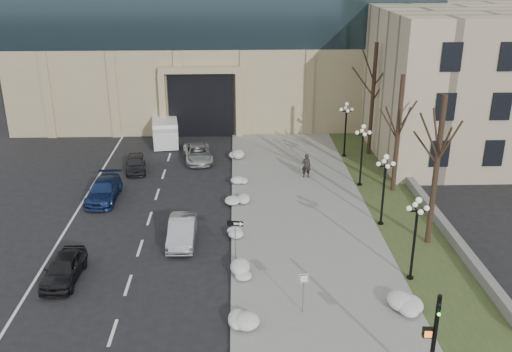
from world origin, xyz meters
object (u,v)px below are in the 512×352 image
(car_b, at_px, (182,231))
(lamppost_c, at_px, (362,147))
(one_way_sign, at_px, (238,228))
(pedestrian, at_px, (306,166))
(car_c, at_px, (104,190))
(lamppost_a, at_px, (416,228))
(box_truck, at_px, (165,131))
(keep_sign, at_px, (304,285))
(traffic_signal, at_px, (432,345))
(car_a, at_px, (64,268))
(lamppost_b, at_px, (384,180))
(lamppost_d, at_px, (346,122))
(car_e, at_px, (136,163))
(car_d, at_px, (198,153))

(car_b, bearing_deg, lamppost_c, 33.75)
(one_way_sign, bearing_deg, pedestrian, 77.85)
(car_c, height_order, lamppost_a, lamppost_a)
(lamppost_a, bearing_deg, one_way_sign, 166.28)
(box_truck, bearing_deg, keep_sign, -78.29)
(traffic_signal, bearing_deg, lamppost_a, 83.43)
(car_a, distance_m, lamppost_b, 19.27)
(keep_sign, height_order, lamppost_c, lamppost_c)
(car_c, relative_size, lamppost_d, 1.01)
(one_way_sign, relative_size, keep_sign, 1.14)
(one_way_sign, xyz_separation_m, traffic_signal, (7.34, -10.34, 0.11))
(lamppost_b, bearing_deg, lamppost_d, 90.00)
(lamppost_d, bearing_deg, pedestrian, -128.27)
(box_truck, relative_size, traffic_signal, 1.50)
(lamppost_b, bearing_deg, one_way_sign, -154.63)
(traffic_signal, relative_size, lamppost_d, 0.92)
(car_a, xyz_separation_m, pedestrian, (14.40, 14.04, 0.36))
(car_a, bearing_deg, box_truck, 85.59)
(car_b, bearing_deg, traffic_signal, -50.42)
(lamppost_c, relative_size, lamppost_d, 1.00)
(car_b, relative_size, lamppost_b, 0.92)
(car_c, relative_size, lamppost_c, 1.01)
(car_e, bearing_deg, traffic_signal, -67.47)
(pedestrian, height_order, keep_sign, keep_sign)
(car_b, height_order, lamppost_b, lamppost_b)
(car_d, relative_size, car_e, 1.25)
(box_truck, xyz_separation_m, lamppost_b, (15.60, -18.09, 2.10))
(car_a, bearing_deg, car_c, 92.69)
(lamppost_c, bearing_deg, pedestrian, 156.22)
(car_b, height_order, lamppost_a, lamppost_a)
(car_c, distance_m, lamppost_a, 21.65)
(car_d, bearing_deg, lamppost_b, -54.13)
(car_a, height_order, lamppost_a, lamppost_a)
(car_a, distance_m, one_way_sign, 9.39)
(car_c, relative_size, box_truck, 0.73)
(lamppost_a, relative_size, lamppost_d, 1.00)
(traffic_signal, distance_m, lamppost_d, 27.70)
(car_c, height_order, lamppost_c, lamppost_c)
(car_e, bearing_deg, lamppost_b, -40.21)
(lamppost_d, bearing_deg, lamppost_c, -90.00)
(keep_sign, bearing_deg, lamppost_c, 59.51)
(lamppost_a, distance_m, lamppost_c, 13.00)
(car_b, relative_size, car_d, 0.94)
(car_a, bearing_deg, keep_sign, -14.29)
(lamppost_d, bearing_deg, car_b, -129.86)
(lamppost_b, bearing_deg, car_d, 134.44)
(car_c, relative_size, traffic_signal, 1.09)
(car_d, bearing_deg, lamppost_a, -65.72)
(lamppost_a, bearing_deg, car_b, 159.23)
(lamppost_b, height_order, lamppost_d, same)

